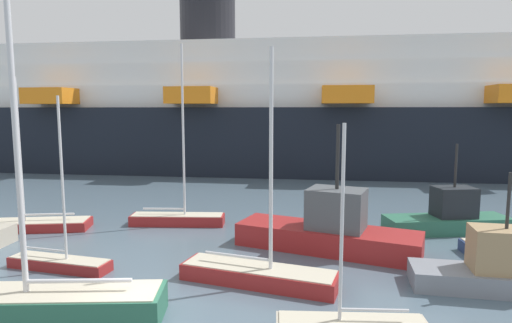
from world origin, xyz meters
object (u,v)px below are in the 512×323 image
cruise_ship (406,113)px  fishing_boat_0 (330,230)px  sailboat_0 (60,261)px  fishing_boat_2 (498,268)px  sailboat_4 (178,216)px  fishing_boat_3 (449,217)px  sailboat_2 (45,298)px  sailboat_5 (259,272)px  sailboat_1 (33,223)px

cruise_ship → fishing_boat_0: bearing=-107.4°
sailboat_0 → fishing_boat_2: sailboat_0 is taller
sailboat_4 → fishing_boat_2: sailboat_4 is taller
fishing_boat_2 → fishing_boat_3: bearing=89.2°
sailboat_2 → cruise_ship: size_ratio=0.12×
sailboat_0 → fishing_boat_3: size_ratio=1.04×
sailboat_4 → cruise_ship: bearing=49.8°
sailboat_5 → fishing_boat_0: (2.42, 4.45, 0.50)m
sailboat_4 → sailboat_1: bearing=-170.4°
sailboat_0 → fishing_boat_0: sailboat_0 is taller
sailboat_2 → fishing_boat_2: (14.36, 5.23, 0.12)m
sailboat_4 → sailboat_5: size_ratio=1.15×
sailboat_1 → sailboat_0: bearing=119.7°
sailboat_5 → cruise_ship: size_ratio=0.07×
sailboat_4 → fishing_boat_2: 15.78m
sailboat_0 → cruise_ship: (17.42, 33.54, 5.72)m
cruise_ship → sailboat_1: bearing=-132.2°
sailboat_4 → sailboat_0: bearing=-115.8°
sailboat_2 → cruise_ship: 40.65m
sailboat_0 → fishing_boat_3: 18.97m
sailboat_1 → sailboat_5: (13.36, -4.54, 0.06)m
sailboat_0 → sailboat_1: size_ratio=0.86×
sailboat_4 → fishing_boat_3: bearing=-3.5°
sailboat_0 → fishing_boat_3: bearing=31.7°
sailboat_2 → fishing_boat_3: sailboat_2 is taller
fishing_boat_3 → sailboat_1: bearing=173.3°
sailboat_4 → fishing_boat_0: size_ratio=1.15×
sailboat_0 → sailboat_4: size_ratio=0.70×
cruise_ship → sailboat_5: bearing=-109.6°
sailboat_1 → sailboat_2: sailboat_2 is taller
sailboat_2 → sailboat_4: bearing=-102.4°
sailboat_4 → sailboat_5: sailboat_4 is taller
sailboat_1 → sailboat_4: size_ratio=0.81×
sailboat_0 → sailboat_5: sailboat_5 is taller
sailboat_1 → sailboat_2: 11.42m
sailboat_2 → fishing_boat_2: bearing=-173.7°
sailboat_0 → sailboat_2: 4.50m
sailboat_0 → fishing_boat_0: size_ratio=0.81×
fishing_boat_2 → fishing_boat_3: size_ratio=0.85×
fishing_boat_0 → sailboat_0: bearing=-143.6°
sailboat_0 → sailboat_2: bearing=-55.0°
sailboat_1 → sailboat_5: 14.11m
sailboat_0 → fishing_boat_3: (16.70, 8.98, 0.44)m
sailboat_4 → fishing_boat_2: (14.61, -5.95, 0.33)m
fishing_boat_2 → sailboat_4: bearing=157.0°
sailboat_4 → fishing_boat_0: bearing=-27.2°
fishing_boat_0 → cruise_ship: bearing=89.3°
sailboat_1 → fishing_boat_0: size_ratio=0.94×
sailboat_2 → fishing_boat_0: sailboat_2 is taller
sailboat_2 → cruise_ship: bearing=-125.7°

